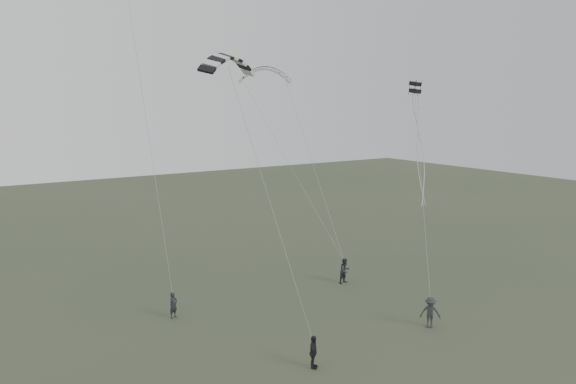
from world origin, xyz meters
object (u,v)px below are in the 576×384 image
flyer_center (313,352)px  kite_pale_large (265,68)px  kite_box (415,87)px  kite_striped (228,56)px  flyer_right (345,271)px  flyer_far (430,312)px  flyer_left (173,305)px

flyer_center → kite_pale_large: bearing=23.1°
flyer_center → kite_pale_large: (8.50, 18.51, 14.24)m
flyer_center → kite_box: 17.80m
kite_striped → kite_box: (13.07, 0.05, -1.33)m
flyer_right → flyer_center: bearing=-142.8°
kite_box → flyer_far: bearing=-130.7°
flyer_center → kite_pale_large: size_ratio=0.38×
flyer_center → kite_box: (11.49, 5.23, 12.55)m
flyer_right → kite_striped: bearing=-167.6°
flyer_center → kite_pale_large: kite_pale_large is taller
flyer_right → flyer_center: (-9.22, -9.04, -0.08)m
kite_box → kite_striped: bearing=172.9°
kite_pale_large → kite_striped: (-10.08, -13.33, -0.36)m
flyer_right → kite_box: kite_box is taller
flyer_left → flyer_far: 14.68m
flyer_far → kite_pale_large: size_ratio=0.42×
flyer_center → kite_striped: size_ratio=0.47×
kite_striped → flyer_center: bearing=-94.6°
flyer_left → kite_box: kite_box is taller
flyer_right → kite_striped: size_ratio=0.51×
flyer_right → flyer_far: (-0.96, -8.69, 0.00)m
flyer_left → kite_striped: bearing=-92.7°
flyer_center → flyer_right: bearing=2.2°
flyer_right → flyer_center: flyer_right is taller
flyer_left → kite_box: size_ratio=2.25×
flyer_right → kite_box: (2.27, -3.81, 12.47)m
flyer_right → flyer_center: size_ratio=1.10×
flyer_right → kite_pale_large: bearing=87.1°
flyer_right → kite_striped: (-10.80, -3.86, 13.79)m
flyer_far → kite_box: (3.22, 4.88, 12.46)m
flyer_right → flyer_center: 12.91m
kite_striped → kite_box: kite_striped is taller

